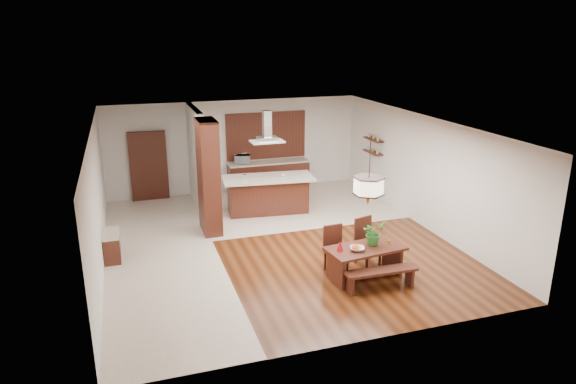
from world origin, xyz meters
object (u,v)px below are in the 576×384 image
object	(u,v)px
dining_bench	(381,279)
microwave	(242,159)
dining_chair_left	(336,250)
island_cup	(283,175)
foliage_plant	(373,233)
pendant_lantern	(369,174)
range_hood	(267,126)
kitchen_island	(268,194)
hallway_console	(112,246)
fruit_bowl	(357,249)
dining_table	(365,255)
dining_chair_right	(368,242)

from	to	relation	value
dining_bench	microwave	size ratio (longest dim) A/B	3.02
dining_chair_left	island_cup	bearing A→B (deg)	86.06
microwave	foliage_plant	bearing A→B (deg)	-65.33
pendant_lantern	range_hood	xyz separation A→B (m)	(-0.82, 4.52, 0.22)
dining_bench	pendant_lantern	xyz separation A→B (m)	(-0.07, 0.58, 2.04)
dining_bench	dining_chair_left	bearing A→B (deg)	117.59
pendant_lantern	kitchen_island	distance (m)	4.90
dining_bench	pendant_lantern	distance (m)	2.12
hallway_console	foliage_plant	size ratio (longest dim) A/B	1.72
hallway_console	fruit_bowl	xyz separation A→B (m)	(4.79, -2.66, 0.39)
kitchen_island	range_hood	xyz separation A→B (m)	(0.00, 0.00, 1.93)
dining_chair_left	pendant_lantern	bearing A→B (deg)	-46.95
dining_table	range_hood	world-z (taller)	range_hood
pendant_lantern	kitchen_island	size ratio (longest dim) A/B	0.50
dining_bench	pendant_lantern	world-z (taller)	pendant_lantern
island_cup	pendant_lantern	bearing A→B (deg)	-84.61
pendant_lantern	dining_bench	bearing A→B (deg)	-82.96
range_hood	dining_table	bearing A→B (deg)	-79.71
hallway_console	foliage_plant	distance (m)	5.83
dining_chair_left	island_cup	distance (m)	3.99
dining_chair_left	fruit_bowl	bearing A→B (deg)	-70.01
dining_chair_left	hallway_console	bearing A→B (deg)	151.71
dining_chair_left	range_hood	size ratio (longest dim) A/B	1.11
dining_chair_right	fruit_bowl	distance (m)	0.87
dining_chair_right	pendant_lantern	size ratio (longest dim) A/B	0.80
hallway_console	range_hood	distance (m)	5.11
kitchen_island	dining_table	bearing A→B (deg)	-73.93
kitchen_island	dining_bench	bearing A→B (deg)	-74.30
hallway_console	kitchen_island	bearing A→B (deg)	24.84
dining_chair_left	kitchen_island	bearing A→B (deg)	91.79
kitchen_island	island_cup	size ratio (longest dim) A/B	23.74
dining_table	dining_chair_left	xyz separation A→B (m)	(-0.46, 0.44, 0.00)
dining_table	foliage_plant	xyz separation A→B (m)	(0.21, 0.10, 0.43)
dining_chair_left	kitchen_island	size ratio (longest dim) A/B	0.38
dining_bench	kitchen_island	distance (m)	5.18
dining_chair_left	island_cup	xyz separation A→B (m)	(0.05, 3.95, 0.59)
hallway_console	kitchen_island	size ratio (longest dim) A/B	0.33
dining_chair_right	range_hood	bearing A→B (deg)	92.05
hallway_console	kitchen_island	distance (m)	4.64
dining_bench	range_hood	bearing A→B (deg)	99.93
dining_chair_right	range_hood	size ratio (longest dim) A/B	1.17
pendant_lantern	island_cup	distance (m)	4.55
hallway_console	range_hood	size ratio (longest dim) A/B	0.98
dining_table	microwave	xyz separation A→B (m)	(-1.06, 6.61, 0.59)
island_cup	microwave	size ratio (longest dim) A/B	0.23
foliage_plant	dining_chair_right	bearing A→B (deg)	73.97
dining_chair_left	dining_table	bearing A→B (deg)	-46.95
dining_table	fruit_bowl	bearing A→B (deg)	-159.53
dining_bench	foliage_plant	distance (m)	1.00
range_hood	microwave	xyz separation A→B (m)	(-0.24, 2.08, -1.38)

